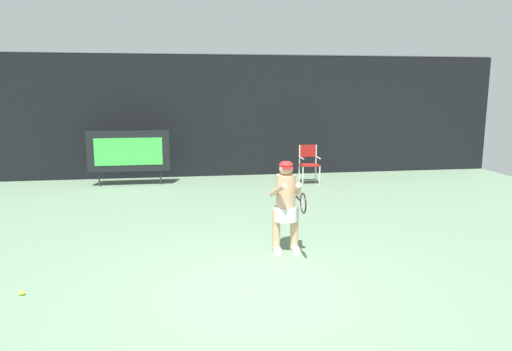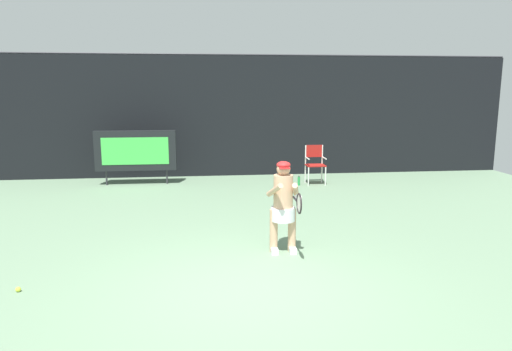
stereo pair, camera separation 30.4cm
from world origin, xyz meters
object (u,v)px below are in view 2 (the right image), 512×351
at_px(scoreboard, 136,151).
at_px(water_bottle, 299,181).
at_px(umpire_chair, 315,162).
at_px(tennis_player, 283,203).
at_px(tennis_racket, 299,203).
at_px(tennis_ball_loose, 18,289).

xyz_separation_m(scoreboard, water_bottle, (4.46, -0.67, -0.82)).
xyz_separation_m(umpire_chair, tennis_player, (-1.85, -5.45, 0.20)).
relative_size(umpire_chair, tennis_racket, 1.79).
xyz_separation_m(tennis_player, tennis_racket, (0.13, -0.60, 0.14)).
height_order(water_bottle, tennis_player, tennis_player).
distance_m(umpire_chair, tennis_player, 5.76).
distance_m(water_bottle, tennis_ball_loose, 8.15).
bearing_deg(tennis_racket, scoreboard, 99.83).
bearing_deg(water_bottle, tennis_ball_loose, -128.40).
bearing_deg(umpire_chair, tennis_ball_loose, -130.18).
height_order(tennis_racket, tennis_ball_loose, tennis_racket).
bearing_deg(tennis_ball_loose, water_bottle, 51.60).
bearing_deg(umpire_chair, water_bottle, -159.15).
bearing_deg(tennis_ball_loose, scoreboard, 85.08).
height_order(scoreboard, tennis_player, scoreboard).
distance_m(umpire_chair, water_bottle, 0.72).
bearing_deg(tennis_racket, tennis_player, 85.54).
bearing_deg(tennis_player, water_bottle, 75.47).
relative_size(umpire_chair, tennis_ball_loose, 15.88).
height_order(water_bottle, tennis_ball_loose, water_bottle).
relative_size(scoreboard, tennis_racket, 3.65).
bearing_deg(water_bottle, tennis_racket, -101.93).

